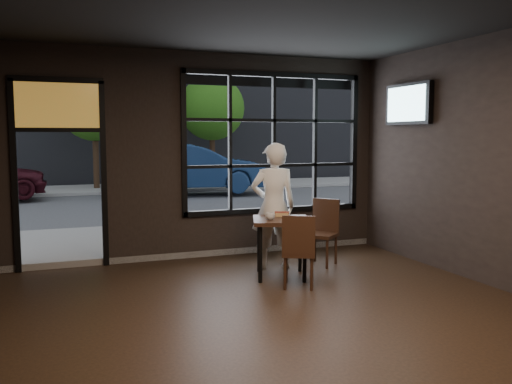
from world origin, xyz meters
name	(u,v)px	position (x,y,z in m)	size (l,w,h in m)	color
floor	(297,331)	(0.00, 0.00, -0.01)	(6.00, 7.00, 0.02)	black
window_frame	(274,143)	(1.20, 3.50, 1.80)	(3.06, 0.12, 2.28)	black
stained_transom	(58,105)	(-2.10, 3.50, 2.35)	(1.20, 0.06, 0.70)	orange
street_asphalt	(98,174)	(0.00, 24.00, -0.02)	(60.00, 41.00, 0.04)	#545456
building_across	(95,19)	(0.00, 23.00, 7.50)	(28.00, 12.00, 15.00)	#5B5956
cafe_table	(281,248)	(0.67, 1.94, 0.40)	(0.75, 0.75, 0.81)	black
chair_near	(299,250)	(0.68, 1.42, 0.47)	(0.41, 0.41, 0.94)	black
chair_window	(321,233)	(1.49, 2.36, 0.49)	(0.42, 0.42, 0.98)	black
man	(273,206)	(0.76, 2.45, 0.91)	(0.66, 0.43, 1.82)	white
hotdog	(282,214)	(0.76, 2.13, 0.83)	(0.20, 0.08, 0.06)	tan
cup	(270,216)	(0.49, 1.90, 0.85)	(0.12, 0.12, 0.10)	silver
tv	(408,104)	(2.93, 2.30, 2.40)	(0.12, 1.07, 0.63)	black
navy_car	(193,168)	(2.08, 12.38, 0.88)	(1.64, 4.71, 1.55)	navy
tree_left	(94,106)	(-0.76, 14.95, 2.95)	(2.46, 2.46, 4.19)	#332114
tree_right	(212,108)	(3.56, 15.30, 2.97)	(2.47, 2.47, 4.21)	#332114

